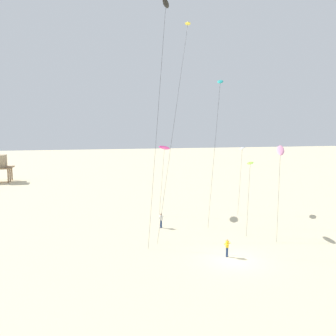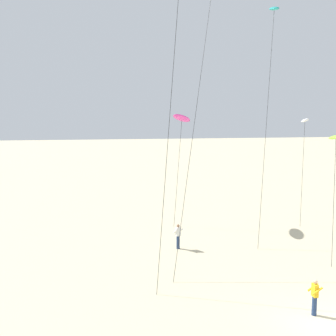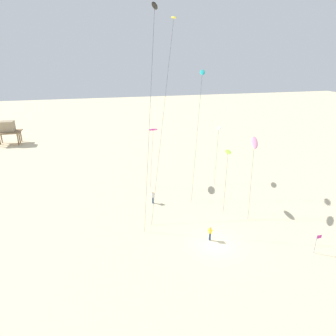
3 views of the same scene
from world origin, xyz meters
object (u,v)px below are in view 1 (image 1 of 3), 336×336
kite_magenta (164,148)px  kite_flyer_nearest (227,247)px  kite_flyer_middle (161,220)px  kite_yellow (187,26)px  kite_pink (280,151)px  kite_teal (220,83)px  kite_lime (250,164)px  kite_black (165,11)px  kite_white (242,149)px

kite_magenta → kite_flyer_nearest: 19.30m
kite_flyer_middle → kite_yellow: bearing=47.6°
kite_pink → kite_flyer_middle: size_ratio=5.75×
kite_teal → kite_lime: size_ratio=2.21×
kite_pink → kite_yellow: kite_yellow is taller
kite_black → kite_flyer_middle: size_ratio=14.50×
kite_black → kite_teal: bearing=39.9°
kite_yellow → kite_lime: kite_yellow is taller
kite_yellow → kite_flyer_nearest: size_ratio=14.37×
kite_magenta → kite_flyer_middle: 10.74m
kite_yellow → kite_black: 7.68m
kite_yellow → kite_magenta: kite_yellow is taller
kite_pink → kite_magenta: 15.68m
kite_lime → kite_flyer_middle: kite_lime is taller
kite_magenta → kite_flyer_middle: (-1.75, -7.31, -7.67)m
kite_pink → kite_white: (0.23, 11.05, -0.65)m
kite_magenta → kite_black: bearing=-99.9°
kite_yellow → kite_magenta: 15.22m
kite_lime → kite_white: (2.88, 9.44, 0.85)m
kite_teal → kite_yellow: kite_yellow is taller
kite_flyer_nearest → kite_pink: bearing=36.0°
kite_white → kite_flyer_nearest: (-8.00, -16.71, -7.45)m
kite_lime → kite_flyer_nearest: bearing=-125.2°
kite_lime → kite_black: 18.16m
kite_magenta → kite_flyer_middle: kite_magenta is taller
kite_lime → kite_black: kite_black is taller
kite_pink → kite_white: size_ratio=1.11×
kite_teal → kite_flyer_nearest: bearing=-105.6°
kite_teal → kite_magenta: 10.84m
kite_yellow → kite_flyer_nearest: 26.81m
kite_lime → kite_flyer_middle: 11.79m
kite_yellow → kite_teal: bearing=4.2°
kite_teal → kite_flyer_middle: 18.55m
kite_teal → kite_yellow: (-4.32, -0.32, 6.58)m
kite_white → kite_flyer_nearest: bearing=-115.6°
kite_lime → kite_magenta: (-7.56, 10.27, 1.07)m
kite_flyer_nearest → kite_teal: bearing=74.4°
kite_white → kite_yellow: bearing=-165.9°
kite_lime → kite_white: size_ratio=0.91×
kite_black → kite_flyer_middle: bearing=92.6°
kite_flyer_nearest → kite_yellow: bearing=90.6°
kite_pink → kite_flyer_middle: kite_pink is taller
kite_lime → kite_white: bearing=73.0°
kite_white → kite_black: (-12.09, -8.64, 14.78)m
kite_white → kite_flyer_nearest: kite_white is taller
kite_flyer_nearest → kite_flyer_middle: size_ratio=1.00×
kite_lime → kite_flyer_middle: bearing=162.4°
kite_black → kite_flyer_nearest: 24.00m
kite_flyer_nearest → kite_black: bearing=116.8°
kite_teal → kite_flyer_nearest: size_ratio=10.40×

